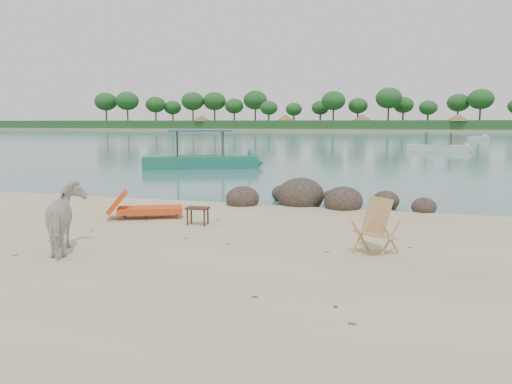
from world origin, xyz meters
TOP-DOWN VIEW (x-y plane):
  - water at (0.00, 90.00)m, footprint 400.00×400.00m
  - far_shore at (0.00, 170.00)m, footprint 420.00×90.00m
  - far_scenery at (0.03, 136.70)m, footprint 420.00×18.00m
  - boulders at (1.21, 6.47)m, footprint 6.27×2.77m
  - cow at (-2.34, -0.62)m, footprint 1.49×1.74m
  - side_table at (-0.93, 2.53)m, footprint 0.57×0.39m
  - lounge_chair at (-2.52, 3.02)m, footprint 2.24×1.61m
  - deck_chair at (3.50, 1.04)m, footprint 1.00×1.01m
  - boat_near at (-7.36, 17.61)m, footprint 7.29×4.50m
  - boat_mid at (6.57, 39.44)m, footprint 6.07×2.23m
  - boat_far at (14.10, 72.90)m, footprint 3.83×5.43m
  - dead_leaves at (-0.14, 0.95)m, footprint 7.61×6.68m

SIDE VIEW (x-z plane):
  - water at x=0.00m, z-range 0.00..0.00m
  - far_shore at x=0.00m, z-range -0.70..0.70m
  - dead_leaves at x=-0.14m, z-range 0.00..0.00m
  - boulders at x=1.21m, z-range -0.35..0.77m
  - side_table at x=-0.93m, z-range 0.00..0.44m
  - lounge_chair at x=-2.52m, z-range 0.00..0.64m
  - boat_far at x=14.10m, z-range 0.00..0.64m
  - deck_chair at x=3.50m, z-range 0.00..1.06m
  - cow at x=-2.34m, z-range 0.00..1.35m
  - boat_mid at x=6.57m, z-range 0.00..2.89m
  - boat_near at x=-7.36m, z-range 0.00..3.53m
  - far_scenery at x=0.03m, z-range -1.61..7.89m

